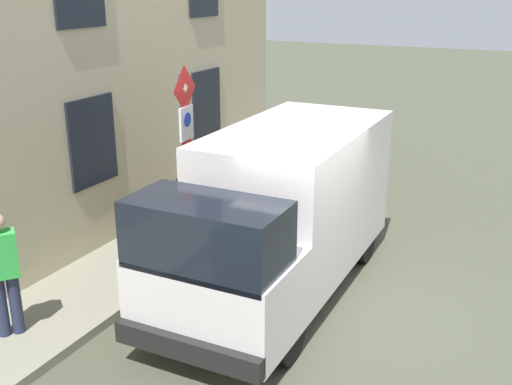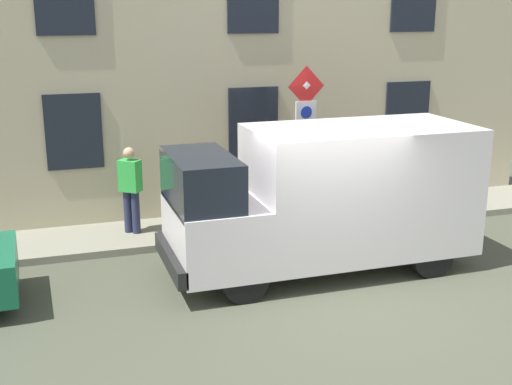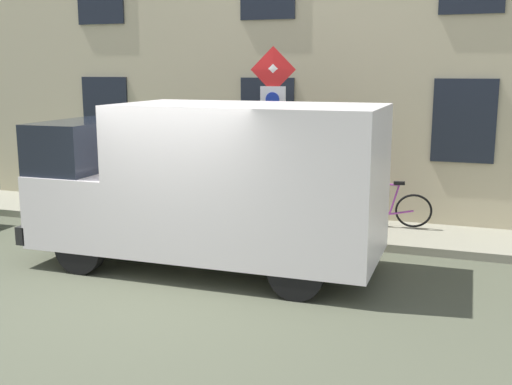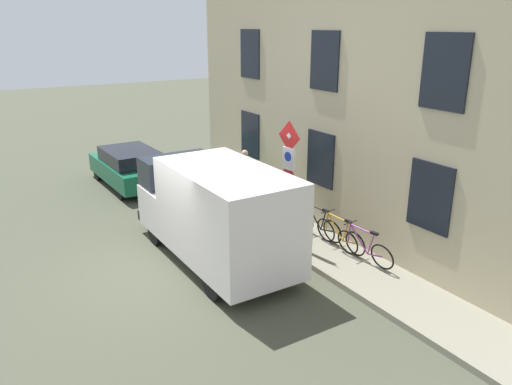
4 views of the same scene
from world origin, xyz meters
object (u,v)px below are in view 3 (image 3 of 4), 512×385
bicycle_orange (336,204)px  litter_bin (232,202)px  delivery_van (212,182)px  bicycle_purple (384,207)px  sign_post_stacked (273,119)px  bicycle_black (291,201)px  pedestrian (127,165)px

bicycle_orange → litter_bin: size_ratio=1.91×
delivery_van → bicycle_orange: delivery_van is taller
bicycle_purple → delivery_van: bearing=46.0°
sign_post_stacked → bicycle_black: (0.95, -0.07, -1.64)m
bicycle_purple → litter_bin: (-0.81, 2.67, 0.08)m
sign_post_stacked → delivery_van: size_ratio=0.58×
bicycle_purple → sign_post_stacked: bearing=20.8°
delivery_van → bicycle_purple: (2.86, -2.17, -0.82)m
bicycle_purple → pedestrian: bearing=-3.9°
litter_bin → sign_post_stacked: bearing=-100.0°
bicycle_purple → bicycle_black: 1.76m
bicycle_black → litter_bin: litter_bin is taller
sign_post_stacked → litter_bin: sign_post_stacked is taller
bicycle_purple → bicycle_orange: 0.88m
sign_post_stacked → bicycle_orange: sign_post_stacked is taller
bicycle_black → delivery_van: bearing=76.6°
bicycle_purple → bicycle_black: bearing=-6.7°
bicycle_purple → bicycle_orange: (0.00, 0.88, 0.00)m
bicycle_black → litter_bin: (-0.81, 0.91, 0.08)m
pedestrian → litter_bin: bearing=-63.7°
bicycle_orange → bicycle_black: same height
delivery_van → bicycle_black: bearing=-98.5°
delivery_van → bicycle_orange: (2.86, -1.29, -0.82)m
pedestrian → bicycle_orange: bearing=-48.0°
delivery_van → bicycle_black: (2.86, -0.41, -0.82)m
delivery_van → bicycle_black: 3.00m
bicycle_black → pedestrian: (-0.26, 3.43, 0.56)m
delivery_van → bicycle_orange: bearing=-114.7°
sign_post_stacked → bicycle_black: sign_post_stacked is taller
litter_bin → bicycle_orange: bearing=-65.7°
bicycle_orange → pedestrian: pedestrian is taller
bicycle_purple → bicycle_orange: size_ratio=1.00×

